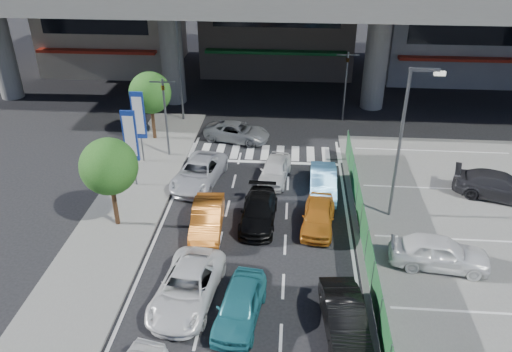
# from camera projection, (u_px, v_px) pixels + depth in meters

# --- Properties ---
(ground) EXTENTS (120.00, 120.00, 0.00)m
(ground) POSITION_uv_depth(u_px,v_px,m) (246.00, 284.00, 21.64)
(ground) COLOR black
(ground) RESTS_ON ground
(parking_lot) EXTENTS (12.00, 28.00, 0.06)m
(parking_lot) POSITION_uv_depth(u_px,v_px,m) (492.00, 267.00, 22.62)
(parking_lot) COLOR slate
(parking_lot) RESTS_ON ground
(sidewalk_left) EXTENTS (4.00, 30.00, 0.12)m
(sidewalk_left) POSITION_uv_depth(u_px,v_px,m) (118.00, 224.00, 25.58)
(sidewalk_left) COLOR slate
(sidewalk_left) RESTS_ON ground
(fence_run) EXTENTS (0.16, 22.00, 1.80)m
(fence_run) POSITION_uv_depth(u_px,v_px,m) (369.00, 260.00, 21.71)
(fence_run) COLOR #1C5429
(fence_run) RESTS_ON ground
(building_east) EXTENTS (12.00, 10.90, 12.00)m
(building_east) POSITION_uv_depth(u_px,v_px,m) (453.00, 8.00, 45.53)
(building_east) COLOR gray
(building_east) RESTS_ON ground
(traffic_light_left) EXTENTS (1.60, 1.24, 5.20)m
(traffic_light_left) POSITION_uv_depth(u_px,v_px,m) (164.00, 99.00, 30.63)
(traffic_light_left) COLOR #595B60
(traffic_light_left) RESTS_ON ground
(traffic_light_right) EXTENTS (1.60, 1.24, 5.20)m
(traffic_light_right) POSITION_uv_depth(u_px,v_px,m) (347.00, 70.00, 35.94)
(traffic_light_right) COLOR #595B60
(traffic_light_right) RESTS_ON ground
(street_lamp_right) EXTENTS (1.65, 0.22, 8.00)m
(street_lamp_right) POSITION_uv_depth(u_px,v_px,m) (405.00, 133.00, 24.08)
(street_lamp_right) COLOR #595B60
(street_lamp_right) RESTS_ON ground
(street_lamp_left) EXTENTS (1.65, 0.22, 8.00)m
(street_lamp_left) POSITION_uv_depth(u_px,v_px,m) (181.00, 58.00, 35.47)
(street_lamp_left) COLOR #595B60
(street_lamp_left) RESTS_ON ground
(signboard_near) EXTENTS (0.80, 0.14, 4.70)m
(signboard_near) POSITION_uv_depth(u_px,v_px,m) (130.00, 138.00, 27.63)
(signboard_near) COLOR #595B60
(signboard_near) RESTS_ON ground
(signboard_far) EXTENTS (0.80, 0.14, 4.70)m
(signboard_far) POSITION_uv_depth(u_px,v_px,m) (139.00, 117.00, 30.27)
(signboard_far) COLOR #595B60
(signboard_far) RESTS_ON ground
(tree_near) EXTENTS (2.80, 2.80, 4.80)m
(tree_near) POSITION_uv_depth(u_px,v_px,m) (109.00, 167.00, 23.97)
(tree_near) COLOR #382314
(tree_near) RESTS_ON ground
(tree_far) EXTENTS (2.80, 2.80, 4.80)m
(tree_far) POSITION_uv_depth(u_px,v_px,m) (150.00, 93.00, 33.19)
(tree_far) COLOR #382314
(tree_far) RESTS_ON ground
(sedan_white_mid_left) EXTENTS (2.80, 5.18, 1.38)m
(sedan_white_mid_left) POSITION_uv_depth(u_px,v_px,m) (187.00, 287.00, 20.46)
(sedan_white_mid_left) COLOR white
(sedan_white_mid_left) RESTS_ON ground
(taxi_teal_mid) EXTENTS (2.13, 4.22, 1.38)m
(taxi_teal_mid) POSITION_uv_depth(u_px,v_px,m) (240.00, 305.00, 19.56)
(taxi_teal_mid) COLOR teal
(taxi_teal_mid) RESTS_ON ground
(hatch_black_mid_right) EXTENTS (1.88, 4.29, 1.37)m
(hatch_black_mid_right) POSITION_uv_depth(u_px,v_px,m) (344.00, 318.00, 18.97)
(hatch_black_mid_right) COLOR black
(hatch_black_mid_right) RESTS_ON ground
(taxi_orange_left) EXTENTS (1.73, 4.28, 1.38)m
(taxi_orange_left) POSITION_uv_depth(u_px,v_px,m) (207.00, 218.00, 24.90)
(taxi_orange_left) COLOR orange
(taxi_orange_left) RESTS_ON ground
(sedan_black_mid) EXTENTS (1.88, 4.39, 1.26)m
(sedan_black_mid) POSITION_uv_depth(u_px,v_px,m) (259.00, 211.00, 25.58)
(sedan_black_mid) COLOR black
(sedan_black_mid) RESTS_ON ground
(taxi_orange_right) EXTENTS (1.99, 4.04, 1.33)m
(taxi_orange_right) POSITION_uv_depth(u_px,v_px,m) (318.00, 216.00, 25.16)
(taxi_orange_right) COLOR #C06E1C
(taxi_orange_right) RESTS_ON ground
(wagon_silver_front_left) EXTENTS (3.05, 5.27, 1.38)m
(wagon_silver_front_left) POSITION_uv_depth(u_px,v_px,m) (199.00, 173.00, 29.09)
(wagon_silver_front_left) COLOR #BBBCC4
(wagon_silver_front_left) RESTS_ON ground
(sedan_white_front_mid) EXTENTS (2.07, 4.03, 1.31)m
(sedan_white_front_mid) POSITION_uv_depth(u_px,v_px,m) (275.00, 170.00, 29.47)
(sedan_white_front_mid) COLOR silver
(sedan_white_front_mid) RESTS_ON ground
(kei_truck_front_right) EXTENTS (1.53, 4.17, 1.36)m
(kei_truck_front_right) POSITION_uv_depth(u_px,v_px,m) (323.00, 182.00, 28.11)
(kei_truck_front_right) COLOR #4F91C5
(kei_truck_front_right) RESTS_ON ground
(crossing_wagon_silver) EXTENTS (4.87, 3.08, 1.25)m
(crossing_wagon_silver) POSITION_uv_depth(u_px,v_px,m) (237.00, 132.00, 34.40)
(crossing_wagon_silver) COLOR gray
(crossing_wagon_silver) RESTS_ON ground
(parked_sedan_white) EXTENTS (4.56, 2.27, 1.49)m
(parked_sedan_white) POSITION_uv_depth(u_px,v_px,m) (439.00, 252.00, 22.32)
(parked_sedan_white) COLOR white
(parked_sedan_white) RESTS_ON parking_lot
(parked_sedan_dgrey) EXTENTS (5.29, 3.40, 1.43)m
(parked_sedan_dgrey) POSITION_uv_depth(u_px,v_px,m) (500.00, 186.00, 27.55)
(parked_sedan_dgrey) COLOR #29282C
(parked_sedan_dgrey) RESTS_ON parking_lot
(traffic_cone) EXTENTS (0.42, 0.42, 0.73)m
(traffic_cone) POSITION_uv_depth(u_px,v_px,m) (367.00, 227.00, 24.69)
(traffic_cone) COLOR #FF2C0E
(traffic_cone) RESTS_ON parking_lot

